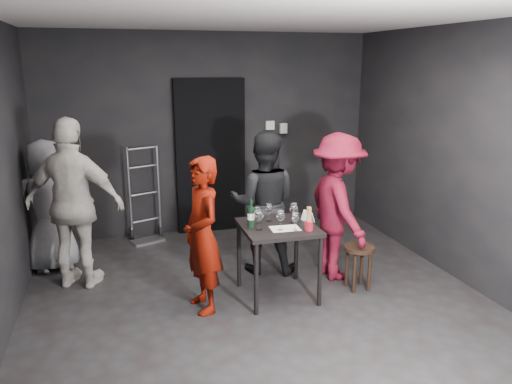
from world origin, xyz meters
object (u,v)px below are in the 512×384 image
object	(u,v)px
server_red	(202,236)
wine_bottle	(251,216)
hand_truck	(146,224)
man_maroon	(338,202)
tasting_table	(278,235)
bystander_cream	(73,188)
stool	(359,256)
woman_black	(264,199)
breadstick_cup	(309,219)
bystander_grey	(48,206)

from	to	relation	value
server_red	wine_bottle	distance (m)	0.52
hand_truck	man_maroon	size ratio (longest dim) A/B	0.74
tasting_table	server_red	xyz separation A→B (m)	(-0.77, -0.06, 0.08)
bystander_cream	stool	bearing A→B (deg)	-174.41
tasting_table	wine_bottle	size ratio (longest dim) A/B	2.64
man_maroon	wine_bottle	distance (m)	1.07
hand_truck	woman_black	xyz separation A→B (m)	(1.20, -1.38, 0.61)
tasting_table	stool	world-z (taller)	tasting_table
hand_truck	stool	distance (m)	2.93
hand_truck	bystander_cream	size ratio (longest dim) A/B	0.59
bystander_cream	woman_black	bearing A→B (deg)	-160.95
bystander_cream	breadstick_cup	size ratio (longest dim) A/B	8.52
bystander_cream	wine_bottle	distance (m)	1.85
tasting_table	woman_black	bearing A→B (deg)	85.15
man_maroon	bystander_grey	distance (m)	3.21
hand_truck	bystander_grey	world-z (taller)	bystander_grey
hand_truck	man_maroon	world-z (taller)	man_maroon
tasting_table	man_maroon	size ratio (longest dim) A/B	0.44
breadstick_cup	wine_bottle	bearing A→B (deg)	153.77
tasting_table	breadstick_cup	distance (m)	0.38
hand_truck	tasting_table	bearing A→B (deg)	-80.58
tasting_table	bystander_cream	world-z (taller)	bystander_cream
server_red	bystander_grey	world-z (taller)	bystander_grey
bystander_cream	tasting_table	bearing A→B (deg)	-179.51
woman_black	wine_bottle	distance (m)	0.72
man_maroon	wine_bottle	size ratio (longest dim) A/B	5.95
man_maroon	bystander_grey	world-z (taller)	man_maroon
server_red	wine_bottle	bearing A→B (deg)	89.82
stool	server_red	world-z (taller)	server_red
wine_bottle	woman_black	bearing A→B (deg)	62.76
breadstick_cup	bystander_cream	bearing A→B (deg)	154.23
server_red	man_maroon	bearing A→B (deg)	92.33
tasting_table	bystander_cream	size ratio (longest dim) A/B	0.35
breadstick_cup	woman_black	bearing A→B (deg)	101.29
man_maroon	woman_black	bearing A→B (deg)	60.46
server_red	man_maroon	size ratio (longest dim) A/B	0.87
server_red	stool	bearing A→B (deg)	78.93
stool	breadstick_cup	world-z (taller)	breadstick_cup
hand_truck	breadstick_cup	xyz separation A→B (m)	(1.38, -2.27, 0.64)
wine_bottle	bystander_grey	bearing A→B (deg)	145.60
breadstick_cup	hand_truck	bearing A→B (deg)	121.36
stool	man_maroon	world-z (taller)	man_maroon
hand_truck	bystander_cream	xyz separation A→B (m)	(-0.78, -1.22, 0.84)
stool	wine_bottle	xyz separation A→B (m)	(-1.13, 0.11, 0.49)
tasting_table	breadstick_cup	xyz separation A→B (m)	(0.23, -0.22, 0.21)
breadstick_cup	tasting_table	bearing A→B (deg)	136.62
woman_black	bystander_grey	distance (m)	2.41
tasting_table	bystander_grey	size ratio (longest dim) A/B	0.50
stool	server_red	bearing A→B (deg)	179.21
tasting_table	woman_black	xyz separation A→B (m)	(0.06, 0.66, 0.18)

